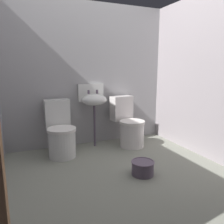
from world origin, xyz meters
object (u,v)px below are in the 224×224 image
object	(u,v)px
sink	(94,99)
toilet_right	(129,126)
bucket	(143,168)
toilet_left	(61,133)

from	to	relation	value
sink	toilet_right	bearing A→B (deg)	-19.61
toilet_right	sink	bearing A→B (deg)	-28.72
bucket	toilet_right	bearing A→B (deg)	72.04
sink	bucket	distance (m)	1.37
toilet_left	bucket	distance (m)	1.28
toilet_right	bucket	bearing A→B (deg)	62.93
toilet_left	toilet_right	world-z (taller)	same
toilet_left	bucket	size ratio (longest dim) A/B	2.83
toilet_right	sink	world-z (taller)	sink
toilet_left	toilet_right	distance (m)	1.09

